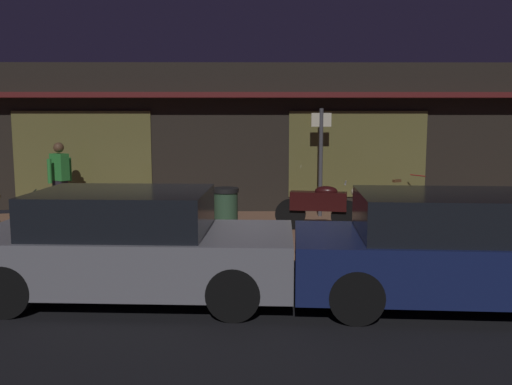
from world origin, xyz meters
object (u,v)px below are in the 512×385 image
object	(u,v)px
bicycle_extra	(404,201)
trash_bin	(226,213)
sign_post	(321,156)
parked_car_far	(455,250)
person_photographer	(60,179)
bicycle_parked	(11,222)
parked_car_near	(132,245)
motorcycle	(320,205)

from	to	relation	value
bicycle_extra	trash_bin	size ratio (longest dim) A/B	1.52
sign_post	parked_car_far	bearing A→B (deg)	-79.52
person_photographer	trash_bin	bearing A→B (deg)	-28.13
bicycle_parked	trash_bin	world-z (taller)	trash_bin
person_photographer	parked_car_far	size ratio (longest dim) A/B	0.40
parked_car_far	sign_post	bearing A→B (deg)	100.48
bicycle_parked	trash_bin	distance (m)	3.83
bicycle_parked	sign_post	world-z (taller)	sign_post
sign_post	trash_bin	distance (m)	3.18
person_photographer	sign_post	size ratio (longest dim) A/B	0.70
person_photographer	parked_car_near	distance (m)	5.59
bicycle_extra	parked_car_far	size ratio (longest dim) A/B	0.34
person_photographer	parked_car_far	xyz separation A→B (m)	(6.72, -5.22, -0.32)
bicycle_parked	person_photographer	bearing A→B (deg)	86.67
bicycle_parked	parked_car_far	world-z (taller)	parked_car_far
bicycle_extra	parked_car_far	bearing A→B (deg)	-98.69
person_photographer	bicycle_parked	bearing A→B (deg)	-93.33
bicycle_parked	bicycle_extra	bearing A→B (deg)	18.11
trash_bin	person_photographer	bearing A→B (deg)	151.87
person_photographer	parked_car_near	bearing A→B (deg)	-62.31
person_photographer	parked_car_far	world-z (taller)	person_photographer
motorcycle	parked_car_near	distance (m)	4.69
trash_bin	bicycle_extra	bearing A→B (deg)	29.77
parked_car_near	parked_car_far	xyz separation A→B (m)	(4.13, -0.28, 0.00)
motorcycle	parked_car_far	world-z (taller)	parked_car_far
motorcycle	bicycle_parked	bearing A→B (deg)	-169.89
bicycle_extra	motorcycle	bearing A→B (deg)	-143.73
parked_car_near	trash_bin	bearing A→B (deg)	69.82
person_photographer	sign_post	distance (m)	5.72
trash_bin	parked_car_near	xyz separation A→B (m)	(-1.09, -2.97, 0.08)
motorcycle	person_photographer	size ratio (longest dim) A/B	1.01
person_photographer	parked_car_near	world-z (taller)	person_photographer
bicycle_extra	trash_bin	bearing A→B (deg)	-150.23
bicycle_extra	parked_car_far	world-z (taller)	parked_car_far
motorcycle	parked_car_far	bearing A→B (deg)	-72.82
sign_post	parked_car_far	xyz separation A→B (m)	(1.03, -5.56, -0.81)
trash_bin	parked_car_far	size ratio (longest dim) A/B	0.22
sign_post	person_photographer	bearing A→B (deg)	-176.66
person_photographer	trash_bin	xyz separation A→B (m)	(3.68, -1.97, -0.41)
bicycle_parked	parked_car_near	size ratio (longest dim) A/B	0.39
sign_post	parked_car_far	size ratio (longest dim) A/B	0.57
trash_bin	parked_car_near	world-z (taller)	parked_car_near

